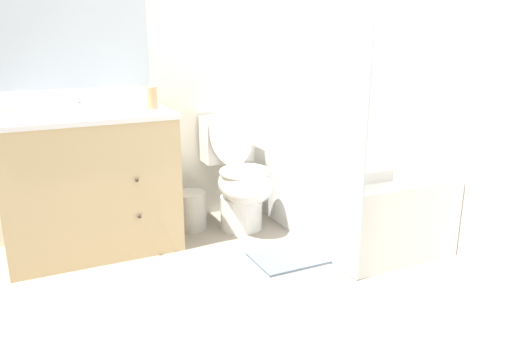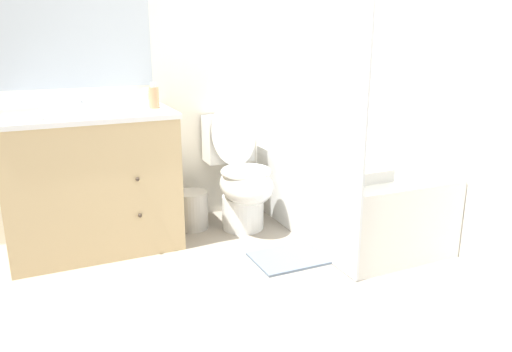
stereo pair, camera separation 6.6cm
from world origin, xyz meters
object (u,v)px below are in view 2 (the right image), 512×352
bath_towel_folded (364,174)px  vanity_cabinet (92,181)px  tissue_box (147,98)px  toilet (241,177)px  soap_dispenser (154,97)px  hand_towel_folded (17,114)px  bath_mat (290,258)px  wastebasket (193,210)px  sink_faucet (82,103)px  bathtub (346,195)px

bath_towel_folded → vanity_cabinet: bearing=150.3°
tissue_box → toilet: bearing=-18.8°
soap_dispenser → vanity_cabinet: bearing=179.5°
hand_towel_folded → toilet: bearing=4.3°
soap_dispenser → bath_towel_folded: 1.40m
bath_mat → toilet: bearing=96.1°
toilet → bath_towel_folded: 0.93m
vanity_cabinet → hand_towel_folded: hand_towel_folded is taller
toilet → wastebasket: toilet is taller
sink_faucet → toilet: sink_faucet is taller
tissue_box → soap_dispenser: 0.15m
wastebasket → bath_mat: (0.39, -0.74, -0.13)m
bathtub → hand_towel_folded: bearing=173.1°
wastebasket → sink_faucet: bearing=169.4°
toilet → tissue_box: tissue_box is taller
bath_towel_folded → bath_mat: bearing=160.1°
bath_mat → sink_faucet: bearing=140.9°
vanity_cabinet → toilet: bearing=-3.4°
wastebasket → bath_towel_folded: (0.80, -0.88, 0.40)m
wastebasket → bath_mat: size_ratio=0.59×
bathtub → wastebasket: size_ratio=5.14×
hand_towel_folded → bath_towel_folded: size_ratio=0.74×
wastebasket → tissue_box: size_ratio=1.95×
vanity_cabinet → soap_dispenser: (0.42, -0.00, 0.51)m
bath_towel_folded → bath_mat: size_ratio=0.63×
hand_towel_folded → bath_towel_folded: hand_towel_folded is taller
soap_dispenser → bath_mat: size_ratio=0.36×
toilet → wastebasket: bearing=162.0°
tissue_box → hand_towel_folded: 0.84m
vanity_cabinet → hand_towel_folded: (-0.37, -0.16, 0.47)m
wastebasket → bath_mat: 0.84m
toilet → bath_towel_folded: (0.48, -0.78, 0.17)m
vanity_cabinet → tissue_box: tissue_box is taller
bathtub → wastebasket: bearing=155.2°
tissue_box → soap_dispenser: soap_dispenser is taller
vanity_cabinet → sink_faucet: (-0.00, 0.17, 0.47)m
toilet → vanity_cabinet: bearing=176.6°
bath_mat → wastebasket: bearing=118.2°
bathtub → hand_towel_folded: size_ratio=6.48×
sink_faucet → bathtub: 1.86m
vanity_cabinet → bath_mat: bearing=-33.0°
soap_dispenser → hand_towel_folded: 0.81m
bathtub → wastebasket: (-0.98, 0.45, -0.12)m
bathtub → tissue_box: tissue_box is taller
bathtub → bath_mat: bathtub is taller
hand_towel_folded → bath_mat: 1.78m
bath_mat → vanity_cabinet: bearing=147.0°
wastebasket → hand_towel_folded: bearing=-168.5°
bath_mat → bathtub: bearing=25.6°
bathtub → soap_dispenser: bearing=161.8°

